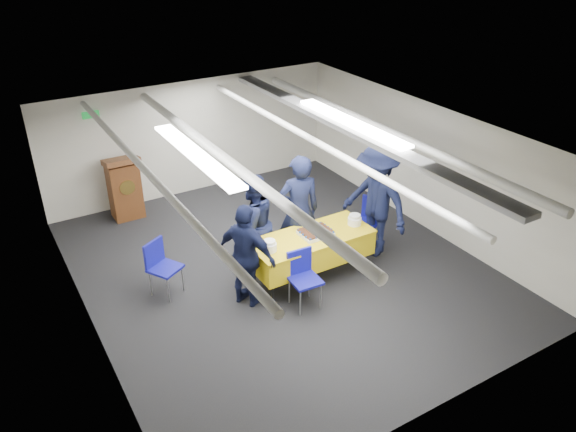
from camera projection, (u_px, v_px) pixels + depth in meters
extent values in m
plane|color=black|center=(280.00, 268.00, 9.21)|extent=(7.00, 7.00, 0.00)
cube|color=beige|center=(193.00, 138.00, 11.30)|extent=(6.00, 0.02, 2.30)
cube|color=beige|center=(82.00, 259.00, 7.32)|extent=(0.02, 7.00, 2.30)
cube|color=beige|center=(424.00, 166.00, 10.02)|extent=(0.02, 7.00, 2.30)
cube|color=silver|center=(279.00, 136.00, 8.13)|extent=(6.00, 7.00, 0.02)
cylinder|color=silver|center=(146.00, 171.00, 7.27)|extent=(0.10, 6.90, 0.10)
cylinder|color=silver|center=(223.00, 157.00, 7.79)|extent=(0.14, 6.90, 0.14)
cylinder|color=silver|center=(314.00, 140.00, 8.49)|extent=(0.10, 6.90, 0.10)
cylinder|color=silver|center=(380.00, 128.00, 9.10)|extent=(0.14, 6.90, 0.14)
cube|color=gray|center=(346.00, 127.00, 8.71)|extent=(0.28, 6.90, 0.08)
cube|color=white|center=(196.00, 154.00, 7.55)|extent=(0.25, 2.60, 0.04)
cube|color=white|center=(351.00, 122.00, 8.72)|extent=(0.25, 2.60, 0.04)
cube|color=#0C591E|center=(91.00, 115.00, 10.05)|extent=(0.30, 0.04, 0.12)
cylinder|color=black|center=(273.00, 293.00, 8.29)|extent=(0.04, 0.04, 0.36)
cylinder|color=black|center=(364.00, 261.00, 9.06)|extent=(0.04, 0.04, 0.36)
cylinder|color=black|center=(255.00, 275.00, 8.71)|extent=(0.04, 0.04, 0.36)
cylinder|color=black|center=(344.00, 245.00, 9.48)|extent=(0.04, 0.04, 0.36)
cube|color=yellow|center=(311.00, 248.00, 8.71)|extent=(1.92, 0.79, 0.39)
cube|color=yellow|center=(311.00, 237.00, 8.61)|extent=(1.94, 0.81, 0.03)
cube|color=white|center=(316.00, 233.00, 8.62)|extent=(0.48, 0.38, 0.06)
cube|color=black|center=(316.00, 231.00, 8.60)|extent=(0.46, 0.36, 0.02)
sphere|color=navy|center=(310.00, 239.00, 8.37)|extent=(0.04, 0.04, 0.04)
sphere|color=navy|center=(298.00, 230.00, 8.63)|extent=(0.04, 0.04, 0.04)
sphere|color=navy|center=(316.00, 238.00, 8.42)|extent=(0.04, 0.04, 0.04)
sphere|color=navy|center=(304.00, 228.00, 8.68)|extent=(0.04, 0.04, 0.04)
sphere|color=navy|center=(322.00, 236.00, 8.47)|extent=(0.04, 0.04, 0.04)
sphere|color=navy|center=(310.00, 226.00, 8.73)|extent=(0.04, 0.04, 0.04)
sphere|color=navy|center=(328.00, 234.00, 8.52)|extent=(0.04, 0.04, 0.04)
sphere|color=navy|center=(315.00, 224.00, 8.77)|extent=(0.04, 0.04, 0.04)
sphere|color=navy|center=(333.00, 232.00, 8.56)|extent=(0.04, 0.04, 0.04)
sphere|color=navy|center=(321.00, 223.00, 8.82)|extent=(0.04, 0.04, 0.04)
sphere|color=navy|center=(306.00, 237.00, 8.43)|extent=(0.04, 0.04, 0.04)
sphere|color=navy|center=(331.00, 229.00, 8.64)|extent=(0.04, 0.04, 0.04)
sphere|color=navy|center=(303.00, 235.00, 8.49)|extent=(0.04, 0.04, 0.04)
sphere|color=navy|center=(328.00, 227.00, 8.70)|extent=(0.04, 0.04, 0.04)
sphere|color=navy|center=(300.00, 232.00, 8.56)|extent=(0.04, 0.04, 0.04)
sphere|color=navy|center=(325.00, 225.00, 8.77)|extent=(0.04, 0.04, 0.04)
cylinder|color=white|center=(270.00, 247.00, 8.20)|extent=(0.21, 0.21, 0.12)
cylinder|color=white|center=(269.00, 242.00, 8.15)|extent=(0.17, 0.17, 0.05)
cylinder|color=white|center=(355.00, 221.00, 8.90)|extent=(0.22, 0.22, 0.12)
cylinder|color=white|center=(355.00, 216.00, 8.86)|extent=(0.18, 0.18, 0.05)
cube|color=brown|center=(125.00, 190.00, 10.53)|extent=(0.55, 0.45, 1.10)
cube|color=brown|center=(121.00, 161.00, 10.22)|extent=(0.62, 0.53, 0.21)
cylinder|color=gold|center=(128.00, 188.00, 10.28)|extent=(0.28, 0.02, 0.28)
cylinder|color=gray|center=(300.00, 303.00, 8.02)|extent=(0.02, 0.02, 0.43)
cylinder|color=gray|center=(321.00, 296.00, 8.16)|extent=(0.02, 0.02, 0.43)
cylinder|color=gray|center=(289.00, 291.00, 8.29)|extent=(0.02, 0.02, 0.43)
cylinder|color=gray|center=(309.00, 284.00, 8.43)|extent=(0.02, 0.02, 0.43)
cube|color=#121394|center=(305.00, 280.00, 8.11)|extent=(0.44, 0.44, 0.04)
cube|color=#121394|center=(299.00, 261.00, 8.16)|extent=(0.40, 0.06, 0.40)
cylinder|color=gray|center=(350.00, 235.00, 9.71)|extent=(0.02, 0.02, 0.43)
cylinder|color=gray|center=(367.00, 242.00, 9.51)|extent=(0.02, 0.02, 0.43)
cylinder|color=gray|center=(362.00, 228.00, 9.93)|extent=(0.02, 0.02, 0.43)
cylinder|color=gray|center=(378.00, 235.00, 9.73)|extent=(0.02, 0.02, 0.43)
cube|color=#121394|center=(365.00, 223.00, 9.61)|extent=(0.52, 0.52, 0.04)
cube|color=#121394|center=(372.00, 208.00, 9.63)|extent=(0.16, 0.39, 0.40)
cylinder|color=gray|center=(168.00, 290.00, 8.30)|extent=(0.02, 0.02, 0.43)
cylinder|color=gray|center=(183.00, 279.00, 8.56)|extent=(0.02, 0.02, 0.43)
cylinder|color=gray|center=(151.00, 284.00, 8.44)|extent=(0.02, 0.02, 0.43)
cylinder|color=gray|center=(165.00, 273.00, 8.70)|extent=(0.02, 0.02, 0.43)
cube|color=#121394|center=(165.00, 268.00, 8.39)|extent=(0.57, 0.57, 0.04)
cube|color=#121394|center=(154.00, 253.00, 8.36)|extent=(0.37, 0.23, 0.40)
imported|color=black|center=(299.00, 211.00, 8.94)|extent=(0.78, 0.61, 1.90)
imported|color=black|center=(253.00, 224.00, 8.83)|extent=(0.92, 0.78, 1.65)
imported|color=black|center=(247.00, 256.00, 8.02)|extent=(0.81, 1.02, 1.62)
imported|color=black|center=(375.00, 201.00, 9.20)|extent=(0.99, 1.39, 1.94)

